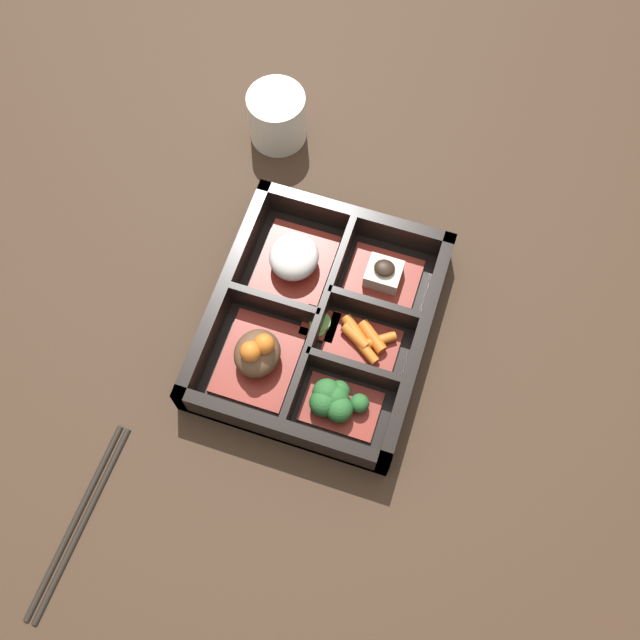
# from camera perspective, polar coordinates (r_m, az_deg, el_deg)

# --- Properties ---
(ground_plane) EXTENTS (3.00, 3.00, 0.00)m
(ground_plane) POSITION_cam_1_polar(r_m,az_deg,el_deg) (0.86, 0.00, -0.64)
(ground_plane) COLOR #382619
(bento_base) EXTENTS (0.28, 0.24, 0.01)m
(bento_base) POSITION_cam_1_polar(r_m,az_deg,el_deg) (0.86, 0.00, -0.52)
(bento_base) COLOR black
(bento_base) RESTS_ON ground_plane
(bento_rim) EXTENTS (0.28, 0.24, 0.05)m
(bento_rim) POSITION_cam_1_polar(r_m,az_deg,el_deg) (0.84, 0.14, -0.10)
(bento_rim) COLOR black
(bento_rim) RESTS_ON ground_plane
(bowl_stew) EXTENTS (0.10, 0.08, 0.06)m
(bowl_stew) POSITION_cam_1_polar(r_m,az_deg,el_deg) (0.82, -4.78, -2.63)
(bowl_stew) COLOR maroon
(bowl_stew) RESTS_ON bento_base
(bowl_rice) EXTENTS (0.10, 0.08, 0.04)m
(bowl_rice) POSITION_cam_1_polar(r_m,az_deg,el_deg) (0.87, -1.98, 4.67)
(bowl_rice) COLOR maroon
(bowl_rice) RESTS_ON bento_base
(bowl_greens) EXTENTS (0.06, 0.08, 0.04)m
(bowl_greens) POSITION_cam_1_polar(r_m,az_deg,el_deg) (0.80, 1.13, -6.18)
(bowl_greens) COLOR maroon
(bowl_greens) RESTS_ON bento_base
(bowl_carrots) EXTENTS (0.06, 0.08, 0.02)m
(bowl_carrots) POSITION_cam_1_polar(r_m,az_deg,el_deg) (0.84, 3.30, -1.64)
(bowl_carrots) COLOR maroon
(bowl_carrots) RESTS_ON bento_base
(bowl_tofu) EXTENTS (0.07, 0.08, 0.03)m
(bowl_tofu) POSITION_cam_1_polar(r_m,az_deg,el_deg) (0.87, 4.84, 3.38)
(bowl_tofu) COLOR maroon
(bowl_tofu) RESTS_ON bento_base
(bowl_pickles) EXTENTS (0.04, 0.04, 0.01)m
(bowl_pickles) POSITION_cam_1_polar(r_m,az_deg,el_deg) (0.84, -0.03, -0.47)
(bowl_pickles) COLOR maroon
(bowl_pickles) RESTS_ON bento_base
(tea_cup) EXTENTS (0.07, 0.07, 0.07)m
(tea_cup) POSITION_cam_1_polar(r_m,az_deg,el_deg) (0.97, -3.29, 15.25)
(tea_cup) COLOR beige
(tea_cup) RESTS_ON ground_plane
(chopsticks) EXTENTS (0.21, 0.03, 0.01)m
(chopsticks) POSITION_cam_1_polar(r_m,az_deg,el_deg) (0.84, -17.90, -14.34)
(chopsticks) COLOR black
(chopsticks) RESTS_ON ground_plane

